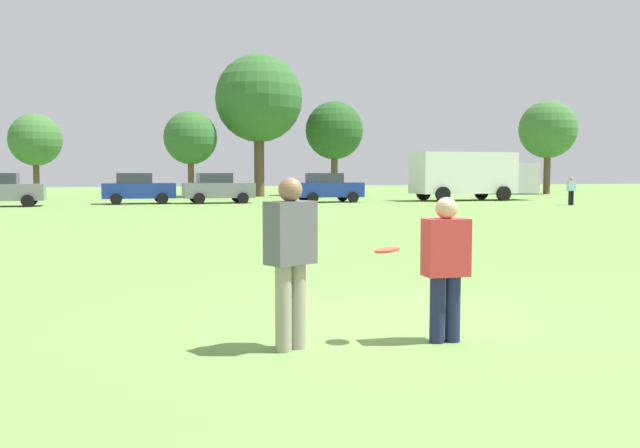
{
  "coord_description": "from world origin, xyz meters",
  "views": [
    {
      "loc": [
        -3.37,
        -7.52,
        1.8
      ],
      "look_at": [
        -0.67,
        0.89,
        1.14
      ],
      "focal_mm": 37.89,
      "sensor_mm": 36.0,
      "label": 1
    }
  ],
  "objects": [
    {
      "name": "parked_car_mid_right",
      "position": [
        3.23,
        33.23,
        0.92
      ],
      "size": [
        4.21,
        2.23,
        1.82
      ],
      "color": "slate",
      "rests_on": "ground"
    },
    {
      "name": "tree_east_birch",
      "position": [
        -7.95,
        45.36,
        4.19
      ],
      "size": [
        3.75,
        3.75,
        6.1
      ],
      "color": "brown",
      "rests_on": "ground"
    },
    {
      "name": "tree_horizon_center",
      "position": [
        33.72,
        42.8,
        5.6
      ],
      "size": [
        5.01,
        5.01,
        8.14
      ],
      "color": "brown",
      "rests_on": "ground"
    },
    {
      "name": "ground_plane",
      "position": [
        0.0,
        0.0,
        0.0
      ],
      "size": [
        174.45,
        174.45,
        0.0
      ],
      "primitive_type": "plane",
      "color": "#6B9347"
    },
    {
      "name": "parked_car_center",
      "position": [
        -1.43,
        33.82,
        0.92
      ],
      "size": [
        4.21,
        2.23,
        1.82
      ],
      "color": "navy",
      "rests_on": "ground"
    },
    {
      "name": "player_thrower",
      "position": [
        -1.57,
        -0.96,
        0.99
      ],
      "size": [
        0.56,
        0.45,
        1.76
      ],
      "color": "gray",
      "rests_on": "ground"
    },
    {
      "name": "player_defender",
      "position": [
        0.08,
        -1.15,
        0.87
      ],
      "size": [
        0.48,
        0.3,
        1.55
      ],
      "color": "#1E234C",
      "rests_on": "ground"
    },
    {
      "name": "traffic_cone",
      "position": [
        2.78,
        4.23,
        0.23
      ],
      "size": [
        0.32,
        0.32,
        0.48
      ],
      "color": "#D8590C",
      "rests_on": "ground"
    },
    {
      "name": "frisbee",
      "position": [
        -0.52,
        -0.99,
        1.0
      ],
      "size": [
        0.27,
        0.27,
        0.07
      ],
      "color": "#E54C33"
    },
    {
      "name": "parked_car_mid_left",
      "position": [
        -8.59,
        32.58,
        0.92
      ],
      "size": [
        4.21,
        2.23,
        1.82
      ],
      "color": "slate",
      "rests_on": "ground"
    },
    {
      "name": "tree_east_oak",
      "position": [
        2.85,
        43.08,
        4.4
      ],
      "size": [
        3.94,
        3.94,
        6.39
      ],
      "color": "brown",
      "rests_on": "ground"
    },
    {
      "name": "box_truck",
      "position": [
        19.97,
        32.12,
        1.75
      ],
      "size": [
        8.51,
        3.04,
        3.18
      ],
      "color": "white",
      "rests_on": "ground"
    },
    {
      "name": "tree_far_east_pine",
      "position": [
        8.22,
        43.96,
        7.52
      ],
      "size": [
        6.73,
        6.73,
        10.94
      ],
      "color": "brown",
      "rests_on": "ground"
    },
    {
      "name": "parked_car_near_right",
      "position": [
        9.96,
        32.46,
        0.92
      ],
      "size": [
        4.21,
        2.23,
        1.82
      ],
      "color": "navy",
      "rests_on": "ground"
    },
    {
      "name": "bystander_sideline_watcher",
      "position": [
        21.88,
        24.5,
        0.91
      ],
      "size": [
        0.46,
        0.29,
        1.61
      ],
      "color": "black",
      "rests_on": "ground"
    },
    {
      "name": "tree_far_west_pine",
      "position": [
        14.65,
        44.7,
        5.26
      ],
      "size": [
        4.7,
        4.7,
        7.64
      ],
      "color": "brown",
      "rests_on": "ground"
    }
  ]
}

